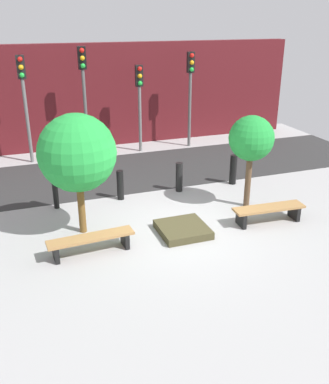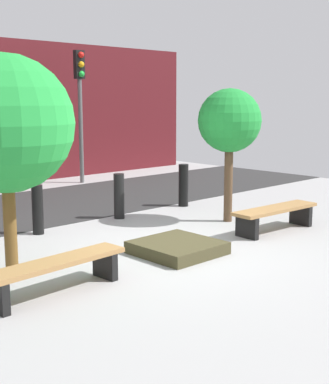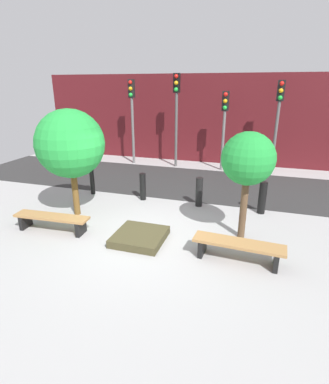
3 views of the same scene
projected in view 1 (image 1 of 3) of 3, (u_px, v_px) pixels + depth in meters
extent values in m
plane|color=#9D9D9D|center=(181.00, 231.00, 10.69)|extent=(18.00, 18.00, 0.00)
cube|color=#2C2C2C|center=(131.00, 171.00, 14.74)|extent=(18.00, 3.90, 0.01)
cube|color=#511419|center=(105.00, 95.00, 17.16)|extent=(16.20, 0.50, 4.03)
cube|color=black|center=(56.00, 253.00, 9.34)|extent=(0.12, 0.41, 0.36)
cube|color=black|center=(125.00, 239.00, 9.92)|extent=(0.12, 0.41, 0.36)
cube|color=#9E7242|center=(91.00, 238.00, 9.55)|extent=(1.97, 0.52, 0.06)
cube|color=black|center=(241.00, 219.00, 10.87)|extent=(0.13, 0.46, 0.38)
cube|color=black|center=(294.00, 212.00, 11.27)|extent=(0.13, 0.46, 0.38)
cube|color=#9E7242|center=(269.00, 208.00, 10.98)|extent=(1.91, 0.57, 0.06)
cube|color=#423D24|center=(183.00, 229.00, 10.56)|extent=(1.17, 1.18, 0.19)
cylinder|color=brown|center=(81.00, 203.00, 10.37)|extent=(0.17, 0.17, 1.54)
sphere|color=green|center=(77.00, 153.00, 9.88)|extent=(1.84, 1.84, 1.84)
cylinder|color=brown|center=(248.00, 179.00, 11.80)|extent=(0.17, 0.17, 1.63)
sphere|color=#208E36|center=(251.00, 138.00, 11.36)|extent=(1.22, 1.22, 1.22)
cylinder|color=black|center=(55.00, 191.00, 11.78)|extent=(0.15, 0.15, 1.01)
cylinder|color=black|center=(120.00, 185.00, 12.38)|extent=(0.20, 0.20, 0.88)
cylinder|color=black|center=(179.00, 177.00, 12.95)|extent=(0.21, 0.21, 0.91)
cylinder|color=black|center=(233.00, 170.00, 13.51)|extent=(0.22, 0.22, 0.94)
cylinder|color=slate|center=(26.00, 111.00, 15.00)|extent=(0.12, 0.12, 3.77)
cube|color=black|center=(21.00, 67.00, 14.43)|extent=(0.28, 0.16, 0.78)
sphere|color=red|center=(20.00, 59.00, 14.24)|extent=(0.17, 0.17, 0.17)
sphere|color=orange|center=(21.00, 67.00, 14.34)|extent=(0.17, 0.17, 0.17)
sphere|color=green|center=(22.00, 75.00, 14.44)|extent=(0.17, 0.17, 0.17)
cylinder|color=#505050|center=(85.00, 104.00, 15.61)|extent=(0.12, 0.12, 4.00)
cube|color=black|center=(82.00, 58.00, 14.99)|extent=(0.28, 0.16, 0.78)
sphere|color=red|center=(82.00, 50.00, 14.80)|extent=(0.17, 0.17, 0.17)
sphere|color=orange|center=(82.00, 58.00, 14.90)|extent=(0.17, 0.17, 0.17)
sphere|color=green|center=(83.00, 66.00, 15.00)|extent=(0.17, 0.17, 0.17)
cylinder|color=slate|center=(140.00, 109.00, 16.39)|extent=(0.12, 0.12, 3.30)
cube|color=black|center=(139.00, 76.00, 15.91)|extent=(0.28, 0.16, 0.78)
sphere|color=red|center=(140.00, 69.00, 15.72)|extent=(0.17, 0.17, 0.17)
sphere|color=orange|center=(140.00, 76.00, 15.82)|extent=(0.17, 0.17, 0.17)
sphere|color=green|center=(140.00, 83.00, 15.92)|extent=(0.17, 0.17, 0.17)
cylinder|color=#555555|center=(190.00, 101.00, 16.97)|extent=(0.12, 0.12, 3.71)
cube|color=black|center=(191.00, 62.00, 16.41)|extent=(0.28, 0.16, 0.78)
sphere|color=red|center=(192.00, 55.00, 16.21)|extent=(0.17, 0.17, 0.17)
sphere|color=orange|center=(192.00, 63.00, 16.31)|extent=(0.17, 0.17, 0.17)
sphere|color=green|center=(192.00, 70.00, 16.41)|extent=(0.17, 0.17, 0.17)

